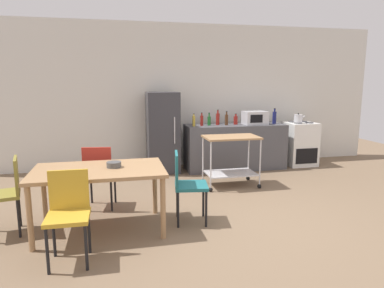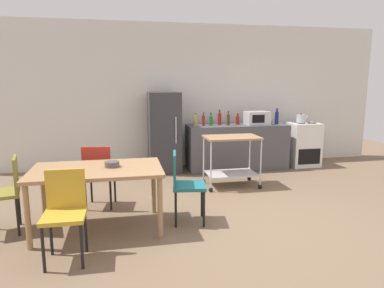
{
  "view_description": "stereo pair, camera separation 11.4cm",
  "coord_description": "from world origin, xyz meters",
  "px_view_note": "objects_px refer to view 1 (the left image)",
  "views": [
    {
      "loc": [
        -1.46,
        -3.89,
        1.74
      ],
      "look_at": [
        -0.31,
        1.2,
        0.8
      ],
      "focal_mm": 32.35,
      "sensor_mm": 36.0,
      "label": 1
    },
    {
      "loc": [
        -1.35,
        -3.92,
        1.74
      ],
      "look_at": [
        -0.31,
        1.2,
        0.8
      ],
      "focal_mm": 32.35,
      "sensor_mm": 36.0,
      "label": 2
    }
  ],
  "objects_px": {
    "stove_oven": "(300,144)",
    "bottle_vinegar": "(227,119)",
    "kitchen_cart": "(231,153)",
    "microwave": "(255,118)",
    "fruit_bowl": "(114,165)",
    "chair_olive": "(7,190)",
    "chair_mustard": "(68,210)",
    "bottle_sesame_oil": "(274,117)",
    "dining_table": "(99,175)",
    "chair_red": "(99,172)",
    "bottle_soy_sauce": "(218,119)",
    "refrigerator": "(163,132)",
    "bottle_soda": "(209,120)",
    "bottle_wine": "(194,121)",
    "bottle_olive_oil": "(202,120)",
    "bottle_hot_sauce": "(236,120)",
    "chair_teal": "(186,182)",
    "kettle": "(298,118)"
  },
  "relations": [
    {
      "from": "bottle_sesame_oil",
      "to": "fruit_bowl",
      "type": "height_order",
      "value": "bottle_sesame_oil"
    },
    {
      "from": "bottle_soda",
      "to": "bottle_sesame_oil",
      "type": "bearing_deg",
      "value": -1.95
    },
    {
      "from": "chair_red",
      "to": "bottle_soda",
      "type": "relative_size",
      "value": 3.61
    },
    {
      "from": "chair_red",
      "to": "bottle_soy_sauce",
      "type": "distance_m",
      "value": 2.89
    },
    {
      "from": "bottle_soda",
      "to": "fruit_bowl",
      "type": "xyz_separation_m",
      "value": [
        -1.84,
        -2.44,
        -0.21
      ]
    },
    {
      "from": "chair_mustard",
      "to": "fruit_bowl",
      "type": "distance_m",
      "value": 0.87
    },
    {
      "from": "chair_red",
      "to": "bottle_soy_sauce",
      "type": "height_order",
      "value": "bottle_soy_sauce"
    },
    {
      "from": "dining_table",
      "to": "bottle_olive_oil",
      "type": "bearing_deg",
      "value": 52.7
    },
    {
      "from": "chair_red",
      "to": "bottle_vinegar",
      "type": "bearing_deg",
      "value": -136.04
    },
    {
      "from": "kitchen_cart",
      "to": "refrigerator",
      "type": "bearing_deg",
      "value": 128.89
    },
    {
      "from": "stove_oven",
      "to": "kitchen_cart",
      "type": "xyz_separation_m",
      "value": [
        -1.92,
        -1.13,
        0.12
      ]
    },
    {
      "from": "fruit_bowl",
      "to": "kettle",
      "type": "xyz_separation_m",
      "value": [
        3.71,
        2.35,
        0.22
      ]
    },
    {
      "from": "chair_mustard",
      "to": "bottle_olive_oil",
      "type": "distance_m",
      "value": 3.79
    },
    {
      "from": "refrigerator",
      "to": "kitchen_cart",
      "type": "xyz_separation_m",
      "value": [
        0.98,
        -1.21,
        -0.2
      ]
    },
    {
      "from": "refrigerator",
      "to": "bottle_vinegar",
      "type": "bearing_deg",
      "value": -6.79
    },
    {
      "from": "chair_olive",
      "to": "microwave",
      "type": "height_order",
      "value": "microwave"
    },
    {
      "from": "stove_oven",
      "to": "bottle_vinegar",
      "type": "bearing_deg",
      "value": -177.68
    },
    {
      "from": "bottle_vinegar",
      "to": "bottle_sesame_oil",
      "type": "relative_size",
      "value": 0.87
    },
    {
      "from": "chair_teal",
      "to": "stove_oven",
      "type": "xyz_separation_m",
      "value": [
        2.97,
        2.47,
        -0.07
      ]
    },
    {
      "from": "microwave",
      "to": "chair_mustard",
      "type": "bearing_deg",
      "value": -136.14
    },
    {
      "from": "chair_mustard",
      "to": "kitchen_cart",
      "type": "distance_m",
      "value": 3.1
    },
    {
      "from": "chair_teal",
      "to": "kettle",
      "type": "distance_m",
      "value": 3.74
    },
    {
      "from": "chair_olive",
      "to": "fruit_bowl",
      "type": "height_order",
      "value": "chair_olive"
    },
    {
      "from": "kettle",
      "to": "bottle_soda",
      "type": "bearing_deg",
      "value": 177.28
    },
    {
      "from": "microwave",
      "to": "chair_teal",
      "type": "bearing_deg",
      "value": -128.39
    },
    {
      "from": "kitchen_cart",
      "to": "fruit_bowl",
      "type": "distance_m",
      "value": 2.33
    },
    {
      "from": "chair_red",
      "to": "chair_mustard",
      "type": "bearing_deg",
      "value": 89.03
    },
    {
      "from": "chair_mustard",
      "to": "chair_olive",
      "type": "distance_m",
      "value": 1.11
    },
    {
      "from": "kettle",
      "to": "fruit_bowl",
      "type": "bearing_deg",
      "value": -147.65
    },
    {
      "from": "chair_teal",
      "to": "bottle_sesame_oil",
      "type": "height_order",
      "value": "bottle_sesame_oil"
    },
    {
      "from": "refrigerator",
      "to": "bottle_wine",
      "type": "xyz_separation_m",
      "value": [
        0.58,
        -0.17,
        0.23
      ]
    },
    {
      "from": "bottle_olive_oil",
      "to": "bottle_soda",
      "type": "distance_m",
      "value": 0.16
    },
    {
      "from": "chair_red",
      "to": "bottle_hot_sauce",
      "type": "distance_m",
      "value": 3.17
    },
    {
      "from": "bottle_soy_sauce",
      "to": "bottle_sesame_oil",
      "type": "relative_size",
      "value": 0.95
    },
    {
      "from": "chair_olive",
      "to": "fruit_bowl",
      "type": "bearing_deg",
      "value": 72.74
    },
    {
      "from": "bottle_vinegar",
      "to": "bottle_soda",
      "type": "bearing_deg",
      "value": 170.34
    },
    {
      "from": "chair_red",
      "to": "chair_teal",
      "type": "bearing_deg",
      "value": 154.63
    },
    {
      "from": "stove_oven",
      "to": "kitchen_cart",
      "type": "relative_size",
      "value": 1.01
    },
    {
      "from": "chair_mustard",
      "to": "fruit_bowl",
      "type": "bearing_deg",
      "value": 58.28
    },
    {
      "from": "bottle_soy_sauce",
      "to": "bottle_sesame_oil",
      "type": "bearing_deg",
      "value": -3.46
    },
    {
      "from": "bottle_hot_sauce",
      "to": "kettle",
      "type": "distance_m",
      "value": 1.32
    },
    {
      "from": "chair_olive",
      "to": "bottle_olive_oil",
      "type": "relative_size",
      "value": 3.48
    },
    {
      "from": "bottle_vinegar",
      "to": "bottle_olive_oil",
      "type": "bearing_deg",
      "value": 177.62
    },
    {
      "from": "bottle_soda",
      "to": "bottle_sesame_oil",
      "type": "relative_size",
      "value": 0.78
    },
    {
      "from": "stove_oven",
      "to": "bottle_olive_oil",
      "type": "relative_size",
      "value": 3.6
    },
    {
      "from": "kitchen_cart",
      "to": "bottle_hot_sauce",
      "type": "bearing_deg",
      "value": 66.92
    },
    {
      "from": "stove_oven",
      "to": "bottle_hot_sauce",
      "type": "distance_m",
      "value": 1.54
    },
    {
      "from": "bottle_soda",
      "to": "bottle_wine",
      "type": "bearing_deg",
      "value": -166.21
    },
    {
      "from": "dining_table",
      "to": "bottle_vinegar",
      "type": "relative_size",
      "value": 5.47
    },
    {
      "from": "microwave",
      "to": "fruit_bowl",
      "type": "distance_m",
      "value": 3.69
    }
  ]
}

